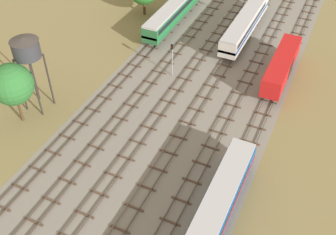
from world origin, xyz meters
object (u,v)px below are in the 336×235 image
(diesel_railcar_far_left_mid, at_px, (174,11))
(diesel_railcar_centre_midfar, at_px, (246,22))
(diesel_railcar_right_nearest, at_px, (213,217))
(water_tower, at_px, (26,49))
(freight_boxcar_right_near, at_px, (282,65))
(signal_post_nearest, at_px, (172,56))
(signal_post_near, at_px, (242,4))

(diesel_railcar_far_left_mid, height_order, diesel_railcar_centre_midfar, same)
(diesel_railcar_right_nearest, height_order, water_tower, water_tower)
(diesel_railcar_far_left_mid, bearing_deg, diesel_railcar_right_nearest, -60.78)
(freight_boxcar_right_near, bearing_deg, diesel_railcar_centre_midfar, 130.08)
(signal_post_nearest, relative_size, signal_post_near, 1.10)
(diesel_railcar_right_nearest, xyz_separation_m, signal_post_near, (-10.76, 44.57, 0.68))
(water_tower, distance_m, signal_post_nearest, 20.59)
(signal_post_nearest, height_order, signal_post_near, signal_post_nearest)
(diesel_railcar_centre_midfar, bearing_deg, diesel_railcar_right_nearest, -77.75)
(diesel_railcar_far_left_mid, relative_size, signal_post_nearest, 3.63)
(freight_boxcar_right_near, bearing_deg, diesel_railcar_right_nearest, -90.01)
(diesel_railcar_right_nearest, bearing_deg, water_tower, 162.63)
(freight_boxcar_right_near, xyz_separation_m, diesel_railcar_far_left_mid, (-21.52, 9.06, 0.15))
(diesel_railcar_far_left_mid, distance_m, diesel_railcar_centre_midfar, 12.96)
(diesel_railcar_centre_midfar, height_order, signal_post_near, signal_post_near)
(diesel_railcar_right_nearest, height_order, diesel_railcar_centre_midfar, same)
(diesel_railcar_right_nearest, bearing_deg, signal_post_nearest, 122.77)
(diesel_railcar_right_nearest, relative_size, water_tower, 1.88)
(diesel_railcar_far_left_mid, distance_m, signal_post_nearest, 16.42)
(freight_boxcar_right_near, relative_size, water_tower, 1.28)
(diesel_railcar_far_left_mid, xyz_separation_m, signal_post_nearest, (6.46, -15.07, 0.97))
(freight_boxcar_right_near, relative_size, signal_post_near, 2.72)
(freight_boxcar_right_near, height_order, signal_post_nearest, signal_post_nearest)
(diesel_railcar_far_left_mid, height_order, signal_post_near, signal_post_near)
(signal_post_nearest, bearing_deg, signal_post_near, 78.51)
(water_tower, bearing_deg, diesel_railcar_right_nearest, -17.37)
(signal_post_nearest, bearing_deg, water_tower, -133.06)
(freight_boxcar_right_near, bearing_deg, signal_post_nearest, -158.25)
(freight_boxcar_right_near, bearing_deg, diesel_railcar_far_left_mid, 157.18)
(diesel_railcar_right_nearest, relative_size, freight_boxcar_right_near, 1.46)
(freight_boxcar_right_near, relative_size, diesel_railcar_centre_midfar, 0.68)
(freight_boxcar_right_near, height_order, signal_post_near, signal_post_near)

